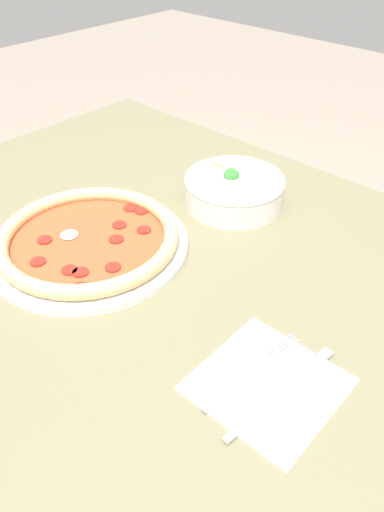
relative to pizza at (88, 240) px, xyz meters
name	(u,v)px	position (x,y,z in m)	size (l,w,h in m)	color
ground_plane	(182,478)	(0.13, 0.09, -0.75)	(8.00, 8.00, 0.00)	gray
dining_table	(177,299)	(0.13, 0.09, -0.12)	(1.27, 0.89, 0.73)	#706B4C
pizza	(88,240)	(0.00, 0.00, 0.00)	(0.35, 0.35, 0.04)	white
bowl	(234,189)	(0.09, 0.29, 0.02)	(0.20, 0.20, 0.07)	white
napkin	(268,384)	(0.41, -0.03, -0.02)	(0.17, 0.17, 0.00)	white
fork	(251,372)	(0.38, -0.03, -0.01)	(0.03, 0.18, 0.00)	silver
knife	(277,396)	(0.43, -0.04, -0.01)	(0.03, 0.21, 0.01)	silver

